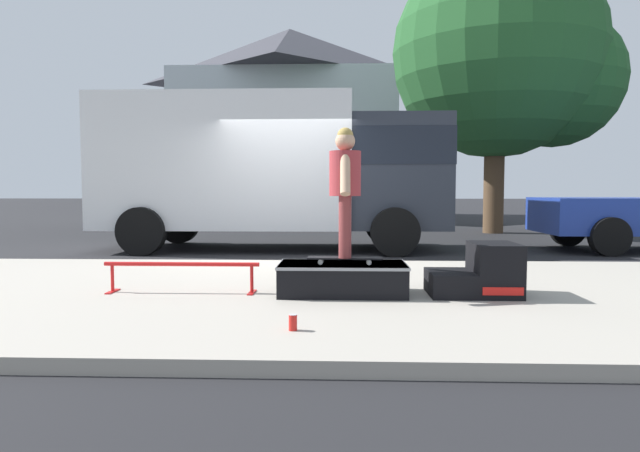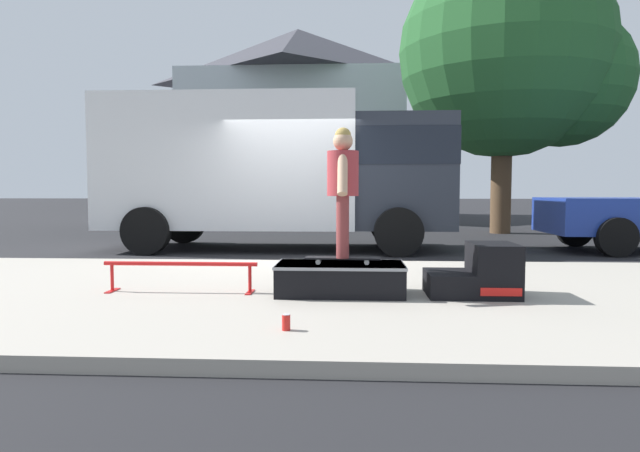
# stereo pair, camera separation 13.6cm
# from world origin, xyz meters

# --- Properties ---
(ground_plane) EXTENTS (140.00, 140.00, 0.00)m
(ground_plane) POSITION_xyz_m (0.00, 0.00, 0.00)
(ground_plane) COLOR black
(sidewalk_slab) EXTENTS (50.00, 5.00, 0.12)m
(sidewalk_slab) POSITION_xyz_m (0.00, -3.00, 0.06)
(sidewalk_slab) COLOR #A8A093
(sidewalk_slab) RESTS_ON ground
(skate_box) EXTENTS (1.34, 0.70, 0.32)m
(skate_box) POSITION_xyz_m (0.98, -3.24, 0.29)
(skate_box) COLOR black
(skate_box) RESTS_ON sidewalk_slab
(kicker_ramp) EXTENTS (0.91, 0.65, 0.54)m
(kicker_ramp) POSITION_xyz_m (2.42, -3.24, 0.35)
(kicker_ramp) COLOR black
(kicker_ramp) RESTS_ON sidewalk_slab
(grind_rail) EXTENTS (1.66, 0.28, 0.33)m
(grind_rail) POSITION_xyz_m (-0.73, -3.23, 0.37)
(grind_rail) COLOR red
(grind_rail) RESTS_ON sidewalk_slab
(skateboard) EXTENTS (0.78, 0.22, 0.07)m
(skateboard) POSITION_xyz_m (1.01, -3.26, 0.50)
(skateboard) COLOR black
(skateboard) RESTS_ON skate_box
(skater_kid) EXTENTS (0.33, 0.69, 1.34)m
(skater_kid) POSITION_xyz_m (1.01, -3.26, 1.30)
(skater_kid) COLOR brown
(skater_kid) RESTS_ON skateboard
(soda_can) EXTENTS (0.07, 0.07, 0.13)m
(soda_can) POSITION_xyz_m (0.59, -4.75, 0.18)
(soda_can) COLOR red
(soda_can) RESTS_ON sidewalk_slab
(box_truck) EXTENTS (6.91, 2.63, 3.05)m
(box_truck) POSITION_xyz_m (-0.37, 2.20, 1.70)
(box_truck) COLOR silver
(box_truck) RESTS_ON ground
(street_tree_main) EXTENTS (6.33, 5.76, 7.88)m
(street_tree_main) POSITION_xyz_m (5.62, 6.66, 4.83)
(street_tree_main) COLOR brown
(street_tree_main) RESTS_ON ground
(house_behind) EXTENTS (9.54, 8.23, 8.40)m
(house_behind) POSITION_xyz_m (-1.34, 15.71, 4.24)
(house_behind) COLOR silver
(house_behind) RESTS_ON ground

